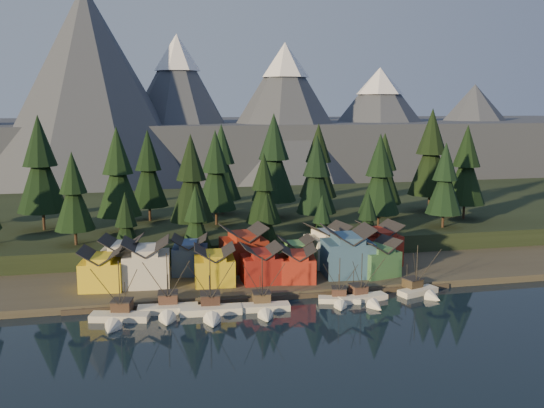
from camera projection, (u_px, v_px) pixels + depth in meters
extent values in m
plane|color=black|center=(286.00, 327.00, 108.41)|extent=(500.00, 500.00, 0.00)
cube|color=#3C372B|center=(246.00, 265.00, 146.81)|extent=(400.00, 50.00, 1.50)
cube|color=black|center=(219.00, 218.00, 194.59)|extent=(420.00, 100.00, 6.00)
cube|color=#3F372D|center=(266.00, 296.00, 124.22)|extent=(80.00, 4.00, 1.00)
cube|color=#474C5C|center=(183.00, 148.00, 337.07)|extent=(560.00, 160.00, 30.00)
cone|color=#474C5C|center=(88.00, 91.00, 264.75)|extent=(100.00, 100.00, 90.00)
cone|color=#474C5C|center=(178.00, 111.00, 292.10)|extent=(80.00, 80.00, 72.00)
cone|color=white|center=(177.00, 52.00, 287.60)|extent=(22.40, 22.40, 17.28)
cone|color=#474C5C|center=(285.00, 115.00, 291.54)|extent=(84.00, 84.00, 68.00)
cone|color=white|center=(285.00, 60.00, 287.28)|extent=(23.52, 23.52, 16.32)
cone|color=#474C5C|center=(379.00, 123.00, 319.50)|extent=(92.00, 92.00, 58.00)
cone|color=white|center=(380.00, 81.00, 315.87)|extent=(25.76, 25.76, 13.92)
cone|color=#474C5C|center=(473.00, 129.00, 340.66)|extent=(88.00, 88.00, 50.00)
cube|color=beige|center=(120.00, 318.00, 111.66)|extent=(11.18, 5.71, 1.76)
cone|color=beige|center=(111.00, 330.00, 105.87)|extent=(4.06, 4.32, 3.30)
cube|color=black|center=(120.00, 322.00, 111.77)|extent=(11.45, 5.82, 0.39)
cube|color=#432F23|center=(122.00, 306.00, 113.31)|extent=(4.19, 4.03, 1.98)
cube|color=#282626|center=(122.00, 300.00, 113.13)|extent=(4.46, 4.30, 0.22)
cylinder|color=black|center=(119.00, 287.00, 111.35)|extent=(0.20, 0.20, 9.90)
cylinder|color=black|center=(125.00, 294.00, 115.25)|extent=(0.15, 0.15, 4.84)
cube|color=silver|center=(168.00, 310.00, 115.84)|extent=(11.69, 4.27, 1.81)
cone|color=silver|center=(167.00, 322.00, 109.70)|extent=(3.69, 4.16, 3.40)
cube|color=black|center=(168.00, 314.00, 115.96)|extent=(11.97, 4.34, 0.40)
cube|color=brown|center=(168.00, 298.00, 117.60)|extent=(3.87, 3.66, 2.04)
cube|color=#282626|center=(168.00, 292.00, 117.42)|extent=(4.11, 3.91, 0.23)
cylinder|color=black|center=(167.00, 279.00, 115.55)|extent=(0.20, 0.20, 10.19)
cylinder|color=black|center=(168.00, 287.00, 119.66)|extent=(0.16, 0.16, 4.98)
cube|color=white|center=(211.00, 311.00, 115.18)|extent=(11.92, 4.18, 1.82)
cone|color=white|center=(213.00, 323.00, 108.91)|extent=(3.67, 4.22, 3.41)
cube|color=black|center=(211.00, 315.00, 115.29)|extent=(12.21, 4.26, 0.40)
cube|color=#412B23|center=(210.00, 299.00, 116.98)|extent=(3.85, 3.64, 2.04)
cube|color=#282626|center=(210.00, 293.00, 116.80)|extent=(4.09, 3.88, 0.23)
cylinder|color=black|center=(210.00, 280.00, 114.90)|extent=(0.20, 0.20, 10.22)
cylinder|color=black|center=(209.00, 287.00, 119.09)|extent=(0.16, 0.16, 5.00)
cube|color=silver|center=(263.00, 308.00, 117.07)|extent=(10.65, 3.89, 1.66)
cone|color=silver|center=(267.00, 319.00, 111.47)|extent=(3.37, 3.79, 3.11)
cube|color=black|center=(263.00, 311.00, 117.17)|extent=(10.91, 3.97, 0.36)
cube|color=brown|center=(261.00, 297.00, 118.67)|extent=(3.54, 3.35, 1.87)
cube|color=#282626|center=(261.00, 292.00, 118.50)|extent=(3.77, 3.57, 0.21)
cylinder|color=black|center=(262.00, 280.00, 116.79)|extent=(0.19, 0.19, 9.33)
cylinder|color=black|center=(260.00, 287.00, 120.54)|extent=(0.15, 0.15, 4.56)
cube|color=white|center=(339.00, 301.00, 121.76)|extent=(8.79, 4.78, 1.42)
cone|color=white|center=(341.00, 308.00, 117.23)|extent=(3.33, 3.47, 2.67)
cube|color=black|center=(339.00, 303.00, 121.85)|extent=(9.00, 4.88, 0.31)
cube|color=#4A3027|center=(339.00, 292.00, 123.05)|extent=(3.45, 3.33, 1.60)
cube|color=#282626|center=(339.00, 287.00, 122.90)|extent=(3.67, 3.54, 0.18)
cylinder|color=black|center=(340.00, 277.00, 121.50)|extent=(0.16, 0.16, 8.01)
cylinder|color=black|center=(339.00, 283.00, 124.55)|extent=(0.12, 0.12, 3.92)
cube|color=white|center=(363.00, 299.00, 122.71)|extent=(10.51, 4.34, 1.54)
cone|color=white|center=(377.00, 308.00, 117.55)|extent=(3.36, 3.87, 2.88)
cube|color=black|center=(363.00, 302.00, 122.81)|extent=(10.76, 4.43, 0.34)
cube|color=brown|center=(358.00, 289.00, 124.19)|extent=(3.46, 3.30, 1.73)
cube|color=#282626|center=(358.00, 285.00, 124.03)|extent=(3.68, 3.52, 0.19)
cylinder|color=black|center=(362.00, 274.00, 122.45)|extent=(0.17, 0.17, 8.65)
cylinder|color=black|center=(353.00, 280.00, 125.91)|extent=(0.13, 0.13, 4.23)
cube|color=silver|center=(418.00, 292.00, 126.95)|extent=(9.32, 5.66, 1.64)
cone|color=silver|center=(435.00, 299.00, 122.85)|extent=(3.86, 3.81, 3.08)
cube|color=black|center=(418.00, 295.00, 127.05)|extent=(9.54, 5.77, 0.36)
cube|color=#483A26|center=(413.00, 283.00, 128.06)|extent=(4.08, 3.95, 1.85)
cube|color=#282626|center=(413.00, 278.00, 127.89)|extent=(4.34, 4.20, 0.21)
cylinder|color=black|center=(417.00, 267.00, 126.52)|extent=(0.18, 0.18, 9.24)
cylinder|color=black|center=(407.00, 274.00, 129.37)|extent=(0.14, 0.14, 4.52)
cube|color=yellow|center=(102.00, 275.00, 125.40)|extent=(9.44, 8.52, 5.89)
cube|color=yellow|center=(102.00, 258.00, 124.82)|extent=(5.60, 7.88, 1.21)
cube|color=beige|center=(147.00, 269.00, 127.93)|extent=(10.13, 9.15, 6.89)
cube|color=beige|center=(146.00, 250.00, 127.26)|extent=(5.84, 8.67, 1.34)
cube|color=gold|center=(215.00, 271.00, 128.95)|extent=(8.91, 8.40, 5.57)
cube|color=gold|center=(214.00, 255.00, 128.40)|extent=(5.15, 7.96, 1.17)
cube|color=maroon|center=(261.00, 269.00, 130.08)|extent=(8.15, 7.21, 5.69)
cube|color=maroon|center=(261.00, 254.00, 129.52)|extent=(4.52, 7.03, 1.13)
cube|color=maroon|center=(298.00, 269.00, 131.08)|extent=(8.56, 8.56, 5.25)
cube|color=maroon|center=(298.00, 255.00, 130.56)|extent=(5.28, 7.82, 1.03)
cube|color=#335678|center=(347.00, 258.00, 135.02)|extent=(11.10, 9.56, 7.76)
cube|color=#335678|center=(348.00, 238.00, 134.26)|extent=(6.36, 9.06, 1.48)
cube|color=#3B6D3D|center=(377.00, 263.00, 135.13)|extent=(9.75, 8.99, 5.68)
cube|color=#3B6D3D|center=(377.00, 248.00, 134.57)|extent=(6.10, 7.96, 1.16)
cube|color=beige|center=(123.00, 264.00, 132.43)|extent=(9.85, 9.07, 6.72)
cube|color=beige|center=(122.00, 246.00, 131.78)|extent=(5.99, 8.24, 1.21)
cube|color=#334979|center=(190.00, 260.00, 136.64)|extent=(8.69, 8.30, 6.21)
cube|color=#334979|center=(190.00, 244.00, 136.04)|extent=(5.27, 7.60, 1.07)
cube|color=maroon|center=(244.00, 254.00, 139.45)|extent=(10.53, 9.23, 7.30)
cube|color=maroon|center=(244.00, 236.00, 138.74)|extent=(6.16, 8.62, 1.37)
cube|color=#4B8849|center=(295.00, 258.00, 139.68)|extent=(7.71, 6.39, 5.36)
cube|color=#4B8849|center=(295.00, 245.00, 139.15)|extent=(4.29, 6.21, 1.07)
cube|color=white|center=(327.00, 251.00, 143.62)|extent=(10.21, 9.39, 7.00)
cube|color=white|center=(328.00, 234.00, 142.94)|extent=(6.19, 8.56, 1.27)
cube|color=maroon|center=(379.00, 249.00, 144.79)|extent=(9.37, 8.86, 7.17)
cube|color=maroon|center=(379.00, 232.00, 144.10)|extent=(5.40, 8.42, 1.24)
cylinder|color=#332319|center=(44.00, 220.00, 161.80)|extent=(0.70, 0.70, 5.39)
cone|color=black|center=(41.00, 177.00, 159.88)|extent=(13.17, 13.17, 18.56)
cone|color=black|center=(39.00, 140.00, 158.31)|extent=(8.98, 8.98, 13.47)
cylinder|color=#332319|center=(76.00, 237.00, 144.80)|extent=(0.70, 0.70, 3.94)
cone|color=black|center=(74.00, 202.00, 143.39)|extent=(9.63, 9.63, 13.57)
cone|color=black|center=(72.00, 172.00, 142.24)|extent=(6.57, 6.57, 9.85)
cylinder|color=#332319|center=(120.00, 224.00, 158.41)|extent=(0.70, 0.70, 4.87)
cone|color=black|center=(118.00, 184.00, 156.67)|extent=(11.91, 11.91, 16.78)
cone|color=black|center=(117.00, 150.00, 155.24)|extent=(8.12, 8.12, 12.18)
cylinder|color=#332319|center=(150.00, 213.00, 174.58)|extent=(0.70, 0.70, 4.62)
cone|color=black|center=(149.00, 178.00, 172.93)|extent=(11.28, 11.28, 15.90)
cone|color=black|center=(148.00, 150.00, 171.58)|extent=(7.69, 7.69, 11.54)
cylinder|color=#332319|center=(192.00, 229.00, 152.64)|extent=(0.70, 0.70, 4.60)
cone|color=black|center=(192.00, 190.00, 151.00)|extent=(11.23, 11.23, 15.83)
cone|color=black|center=(191.00, 157.00, 149.66)|extent=(7.66, 7.66, 11.49)
cylinder|color=#332319|center=(216.00, 217.00, 168.79)|extent=(0.70, 0.70, 4.64)
cone|color=black|center=(216.00, 181.00, 167.13)|extent=(11.33, 11.33, 15.97)
cone|color=black|center=(215.00, 151.00, 165.78)|extent=(7.73, 7.73, 11.59)
cylinder|color=#332319|center=(264.00, 229.00, 154.62)|extent=(0.70, 0.70, 3.75)
cone|color=black|center=(264.00, 197.00, 153.28)|extent=(9.17, 9.17, 12.93)
cone|color=black|center=(264.00, 171.00, 152.18)|extent=(6.26, 6.26, 9.38)
cylinder|color=#332319|center=(274.00, 209.00, 179.30)|extent=(0.70, 0.70, 5.41)
cone|color=black|center=(274.00, 169.00, 177.37)|extent=(13.23, 13.23, 18.64)
cone|color=black|center=(274.00, 136.00, 175.79)|extent=(9.02, 9.02, 13.53)
cylinder|color=#332319|center=(316.00, 220.00, 164.72)|extent=(0.70, 0.70, 4.45)
cone|color=black|center=(317.00, 185.00, 163.13)|extent=(10.89, 10.89, 15.34)
cone|color=black|center=(317.00, 155.00, 161.83)|extent=(7.42, 7.42, 11.13)
cylinder|color=#332319|center=(318.00, 203.00, 190.47)|extent=(0.70, 0.70, 4.82)
cone|color=black|center=(318.00, 170.00, 188.75)|extent=(11.79, 11.79, 16.62)
cone|color=black|center=(319.00, 143.00, 187.34)|extent=(8.04, 8.04, 12.06)
cylinder|color=#332319|center=(378.00, 221.00, 163.31)|extent=(0.70, 0.70, 4.51)
cone|color=black|center=(379.00, 185.00, 161.70)|extent=(11.03, 11.03, 15.54)
cone|color=black|center=(380.00, 155.00, 160.38)|extent=(7.52, 7.52, 11.28)
cylinder|color=#332319|center=(383.00, 210.00, 180.43)|extent=(0.70, 0.70, 4.41)
cone|color=black|center=(384.00, 178.00, 178.86)|extent=(10.77, 10.77, 15.18)
cone|color=black|center=(385.00, 151.00, 177.57)|extent=(7.34, 7.34, 11.01)
cylinder|color=#332319|center=(443.00, 220.00, 165.26)|extent=(0.70, 0.70, 4.08)
cone|color=black|center=(444.00, 188.00, 163.80)|extent=(9.98, 9.98, 14.06)
cone|color=black|center=(446.00, 161.00, 162.61)|extent=(6.80, 6.80, 10.20)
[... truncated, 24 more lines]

